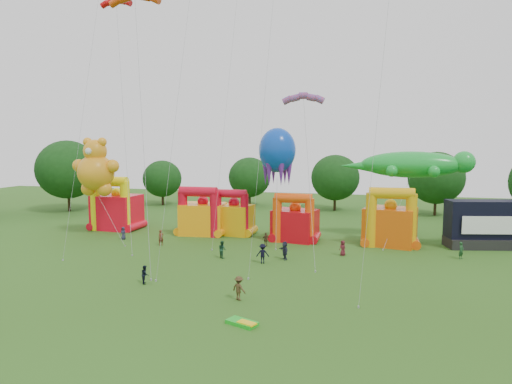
% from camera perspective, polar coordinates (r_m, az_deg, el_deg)
% --- Properties ---
extents(ground, '(160.00, 160.00, 0.00)m').
position_cam_1_polar(ground, '(30.81, -13.42, -15.96)').
color(ground, '#2E5417').
rests_on(ground, ground).
extents(tree_ring, '(119.78, 121.84, 12.07)m').
position_cam_1_polar(tree_ring, '(30.12, -15.12, -4.11)').
color(tree_ring, '#352314').
rests_on(tree_ring, ground).
extents(bouncy_castle_0, '(5.94, 4.89, 7.21)m').
position_cam_1_polar(bouncy_castle_0, '(64.08, -17.13, -2.06)').
color(bouncy_castle_0, red).
rests_on(bouncy_castle_0, ground).
extents(bouncy_castle_1, '(5.78, 4.82, 6.20)m').
position_cam_1_polar(bouncy_castle_1, '(58.20, -6.74, -3.00)').
color(bouncy_castle_1, orange).
rests_on(bouncy_castle_1, ground).
extents(bouncy_castle_2, '(4.88, 4.11, 5.86)m').
position_cam_1_polar(bouncy_castle_2, '(57.74, -2.84, -3.14)').
color(bouncy_castle_2, '#E19F0B').
rests_on(bouncy_castle_2, ground).
extents(bouncy_castle_3, '(5.54, 4.79, 5.79)m').
position_cam_1_polar(bouncy_castle_3, '(54.17, 4.86, -3.80)').
color(bouncy_castle_3, red).
rests_on(bouncy_castle_3, ground).
extents(bouncy_castle_4, '(6.28, 5.47, 6.70)m').
position_cam_1_polar(bouncy_castle_4, '(53.69, 16.42, -3.77)').
color(bouncy_castle_4, '#DC520C').
rests_on(bouncy_castle_4, ground).
extents(stage_trailer, '(8.74, 4.75, 5.29)m').
position_cam_1_polar(stage_trailer, '(56.54, 26.75, -3.67)').
color(stage_trailer, black).
rests_on(stage_trailer, ground).
extents(teddy_bear_kite, '(9.70, 7.03, 12.34)m').
position_cam_1_polar(teddy_bear_kite, '(57.96, -18.48, -0.57)').
color(teddy_bear_kite, orange).
rests_on(teddy_bear_kite, ground).
extents(gecko_kite, '(15.23, 9.17, 10.72)m').
position_cam_1_polar(gecko_kite, '(55.35, 18.08, 0.52)').
color(gecko_kite, green).
rests_on(gecko_kite, ground).
extents(octopus_kite, '(4.32, 7.01, 13.40)m').
position_cam_1_polar(octopus_kite, '(52.81, 2.65, 2.99)').
color(octopus_kite, '#0B3DB2').
rests_on(octopus_kite, ground).
extents(parafoil_kites, '(26.97, 16.38, 29.23)m').
position_cam_1_polar(parafoil_kites, '(47.95, -13.48, 7.95)').
color(parafoil_kites, '#CC3A09').
rests_on(parafoil_kites, ground).
extents(diamond_kites, '(31.20, 20.57, 38.78)m').
position_cam_1_polar(diamond_kites, '(42.94, -4.73, 12.68)').
color(diamond_kites, red).
rests_on(diamond_kites, ground).
extents(folded_kite_bundle, '(2.23, 1.69, 0.31)m').
position_cam_1_polar(folded_kite_bundle, '(30.13, -1.68, -16.02)').
color(folded_kite_bundle, green).
rests_on(folded_kite_bundle, ground).
extents(spectator_0, '(0.78, 0.53, 1.53)m').
position_cam_1_polar(spectator_0, '(57.22, -16.27, -4.97)').
color(spectator_0, '#25263E').
rests_on(spectator_0, ground).
extents(spectator_1, '(0.74, 0.76, 1.76)m').
position_cam_1_polar(spectator_1, '(52.90, -11.79, -5.62)').
color(spectator_1, '#592819').
rests_on(spectator_1, ground).
extents(spectator_2, '(1.08, 1.07, 1.76)m').
position_cam_1_polar(spectator_2, '(46.37, -4.24, -7.15)').
color(spectator_2, '#193F28').
rests_on(spectator_2, ground).
extents(spectator_3, '(1.35, 0.95, 1.90)m').
position_cam_1_polar(spectator_3, '(44.19, 0.84, -7.71)').
color(spectator_3, black).
rests_on(spectator_3, ground).
extents(spectator_4, '(0.98, 0.84, 1.57)m').
position_cam_1_polar(spectator_4, '(51.32, 1.23, -5.95)').
color(spectator_4, '#45311B').
rests_on(spectator_4, ground).
extents(spectator_5, '(1.42, 1.71, 1.84)m').
position_cam_1_polar(spectator_5, '(45.62, 3.60, -7.32)').
color(spectator_5, '#222439').
rests_on(spectator_5, ground).
extents(spectator_6, '(0.91, 0.88, 1.57)m').
position_cam_1_polar(spectator_6, '(48.04, 10.79, -6.90)').
color(spectator_6, '#581921').
rests_on(spectator_6, ground).
extents(spectator_7, '(0.72, 0.75, 1.73)m').
position_cam_1_polar(spectator_7, '(50.20, 24.27, -6.68)').
color(spectator_7, '#1A4220').
rests_on(spectator_7, ground).
extents(spectator_8, '(0.83, 0.91, 1.52)m').
position_cam_1_polar(spectator_8, '(39.16, -13.70, -9.98)').
color(spectator_8, black).
rests_on(spectator_8, ground).
extents(spectator_9, '(1.34, 1.11, 1.80)m').
position_cam_1_polar(spectator_9, '(34.21, -2.15, -11.93)').
color(spectator_9, '#42301A').
rests_on(spectator_9, ground).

